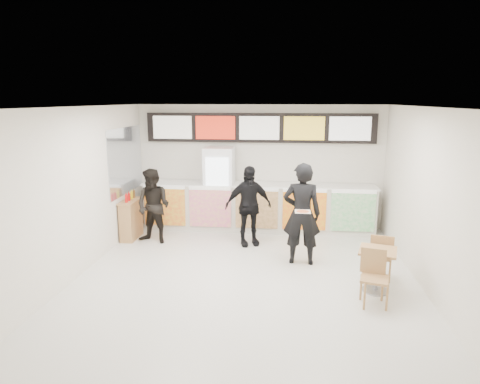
# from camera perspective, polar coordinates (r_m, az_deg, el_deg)

# --- Properties ---
(floor) EXTENTS (7.00, 7.00, 0.00)m
(floor) POSITION_cam_1_polar(r_m,az_deg,el_deg) (7.61, 0.64, -11.95)
(floor) COLOR beige
(floor) RESTS_ON ground
(ceiling) EXTENTS (7.00, 7.00, 0.00)m
(ceiling) POSITION_cam_1_polar(r_m,az_deg,el_deg) (6.94, 0.70, 11.26)
(ceiling) COLOR white
(ceiling) RESTS_ON wall_back
(wall_back) EXTENTS (6.00, 0.00, 6.00)m
(wall_back) POSITION_cam_1_polar(r_m,az_deg,el_deg) (10.55, 2.58, 3.42)
(wall_back) COLOR silver
(wall_back) RESTS_ON floor
(wall_left) EXTENTS (0.00, 7.00, 7.00)m
(wall_left) POSITION_cam_1_polar(r_m,az_deg,el_deg) (8.00, -21.25, -0.28)
(wall_left) COLOR silver
(wall_left) RESTS_ON floor
(wall_right) EXTENTS (0.00, 7.00, 7.00)m
(wall_right) POSITION_cam_1_polar(r_m,az_deg,el_deg) (7.46, 24.27, -1.39)
(wall_right) COLOR silver
(wall_right) RESTS_ON floor
(service_counter) EXTENTS (5.56, 0.77, 1.14)m
(service_counter) POSITION_cam_1_polar(r_m,az_deg,el_deg) (10.34, 2.38, -2.01)
(service_counter) COLOR silver
(service_counter) RESTS_ON floor
(menu_board) EXTENTS (5.50, 0.14, 0.70)m
(menu_board) POSITION_cam_1_polar(r_m,az_deg,el_deg) (10.36, 2.60, 8.55)
(menu_board) COLOR black
(menu_board) RESTS_ON wall_back
(drinks_fridge) EXTENTS (0.70, 0.67, 2.00)m
(drinks_fridge) POSITION_cam_1_polar(r_m,az_deg,el_deg) (10.36, -2.76, 0.45)
(drinks_fridge) COLOR white
(drinks_fridge) RESTS_ON floor
(mirror_panel) EXTENTS (0.01, 2.00, 1.50)m
(mirror_panel) POSITION_cam_1_polar(r_m,az_deg,el_deg) (10.15, -14.96, 4.09)
(mirror_panel) COLOR #B2B7BF
(mirror_panel) RESTS_ON wall_left
(customer_main) EXTENTS (0.74, 0.50, 1.97)m
(customer_main) POSITION_cam_1_polar(r_m,az_deg,el_deg) (8.23, 8.23, -2.90)
(customer_main) COLOR black
(customer_main) RESTS_ON floor
(customer_left) EXTENTS (0.95, 0.82, 1.65)m
(customer_left) POSITION_cam_1_polar(r_m,az_deg,el_deg) (9.56, -11.47, -1.88)
(customer_left) COLOR black
(customer_left) RESTS_ON floor
(customer_mid) EXTENTS (1.11, 0.77, 1.75)m
(customer_mid) POSITION_cam_1_polar(r_m,az_deg,el_deg) (9.21, 1.12, -1.86)
(customer_mid) COLOR black
(customer_mid) RESTS_ON floor
(pizza_slice) EXTENTS (0.36, 0.36, 0.02)m
(pizza_slice) POSITION_cam_1_polar(r_m,az_deg,el_deg) (7.75, 8.36, -2.54)
(pizza_slice) COLOR beige
(pizza_slice) RESTS_ON customer_main
(cafe_table) EXTENTS (0.76, 1.53, 0.86)m
(cafe_table) POSITION_cam_1_polar(r_m,az_deg,el_deg) (7.44, 17.82, -8.95)
(cafe_table) COLOR #A8804C
(cafe_table) RESTS_ON floor
(condiment_ledge) EXTENTS (0.32, 0.80, 1.06)m
(condiment_ledge) POSITION_cam_1_polar(r_m,az_deg,el_deg) (10.05, -14.32, -3.50)
(condiment_ledge) COLOR #A8804C
(condiment_ledge) RESTS_ON floor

